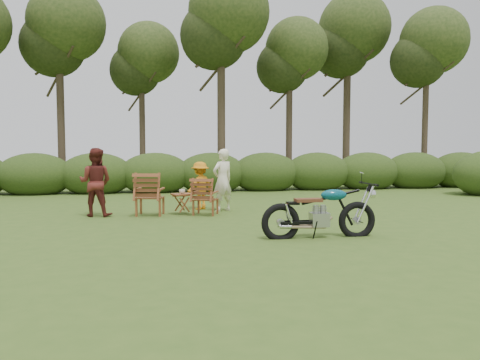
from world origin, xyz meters
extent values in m
plane|color=#37531B|center=(0.00, 0.00, 0.00)|extent=(80.00, 80.00, 0.00)
cylinder|color=#3D2D21|center=(-5.50, 11.10, 3.60)|extent=(0.28, 0.28, 7.20)
sphere|color=#223714|center=(-5.50, 11.10, 5.84)|extent=(2.88, 2.88, 2.88)
cylinder|color=#3D2D21|center=(-2.50, 12.20, 3.15)|extent=(0.24, 0.24, 6.30)
sphere|color=#223714|center=(-2.50, 12.20, 5.11)|extent=(2.52, 2.52, 2.52)
cylinder|color=#3D2D21|center=(0.50, 10.00, 3.83)|extent=(0.30, 0.30, 7.65)
sphere|color=#223714|center=(0.50, 10.00, 6.21)|extent=(3.06, 3.06, 3.06)
cylinder|color=#3D2D21|center=(3.50, 11.10, 3.24)|extent=(0.26, 0.26, 6.48)
sphere|color=#223714|center=(3.50, 11.10, 5.26)|extent=(2.59, 2.59, 2.59)
cylinder|color=#3D2D21|center=(6.50, 12.20, 3.96)|extent=(0.32, 0.32, 7.92)
sphere|color=#223714|center=(6.50, 12.20, 6.42)|extent=(3.17, 3.17, 3.17)
cylinder|color=#3D2D21|center=(9.00, 10.00, 3.42)|extent=(0.24, 0.24, 6.84)
sphere|color=#223714|center=(9.00, 10.00, 5.55)|extent=(2.74, 2.74, 2.74)
ellipsoid|color=#263B15|center=(-6.00, 9.00, 0.63)|extent=(2.52, 1.68, 1.51)
ellipsoid|color=#263B15|center=(-4.00, 9.00, 0.63)|extent=(2.52, 1.68, 1.51)
ellipsoid|color=#263B15|center=(-2.00, 9.00, 0.63)|extent=(2.52, 1.68, 1.51)
ellipsoid|color=#263B15|center=(0.00, 9.00, 0.63)|extent=(2.52, 1.68, 1.51)
ellipsoid|color=#263B15|center=(2.00, 9.00, 0.63)|extent=(2.52, 1.68, 1.51)
ellipsoid|color=#263B15|center=(4.00, 9.00, 0.63)|extent=(2.52, 1.68, 1.51)
ellipsoid|color=#263B15|center=(6.00, 9.00, 0.63)|extent=(2.52, 1.68, 1.51)
ellipsoid|color=#263B15|center=(8.00, 9.00, 0.63)|extent=(2.52, 1.68, 1.51)
ellipsoid|color=#263B15|center=(10.00, 9.00, 0.63)|extent=(2.52, 1.68, 1.51)
imported|color=beige|center=(-1.40, 3.24, 0.54)|extent=(0.17, 0.17, 0.11)
imported|color=#F5ECCA|center=(-0.38, 3.66, 0.00)|extent=(0.67, 0.59, 1.53)
imported|color=#5B1F1A|center=(-3.36, 3.32, 0.00)|extent=(0.87, 0.75, 1.56)
imported|color=orange|center=(-0.90, 4.07, 0.00)|extent=(0.90, 0.81, 1.21)
camera|label=1|loc=(-2.04, -7.71, 1.57)|focal=35.00mm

